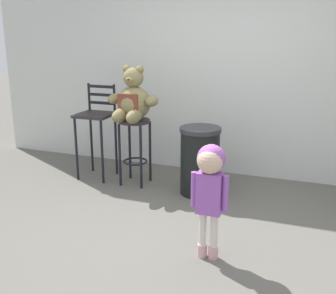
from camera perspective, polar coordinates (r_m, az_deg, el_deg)
ground_plane at (r=3.94m, az=-0.23°, el=-12.16°), size 24.00×24.00×0.00m
building_wall at (r=5.49m, az=7.86°, el=15.91°), size 6.73×0.30×3.74m
bar_stool_with_teddy at (r=5.05m, az=-4.59°, el=1.14°), size 0.37×0.37×0.81m
teddy_bear at (r=4.92m, az=-4.87°, el=6.39°), size 0.62×0.56×0.64m
child_walking at (r=3.33m, az=5.82°, el=-4.19°), size 0.31×0.25×0.98m
trash_bin at (r=4.78m, az=4.39°, el=-1.88°), size 0.47×0.47×0.79m
bar_chair_empty at (r=5.33m, az=-9.83°, el=3.50°), size 0.43×0.43×1.19m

